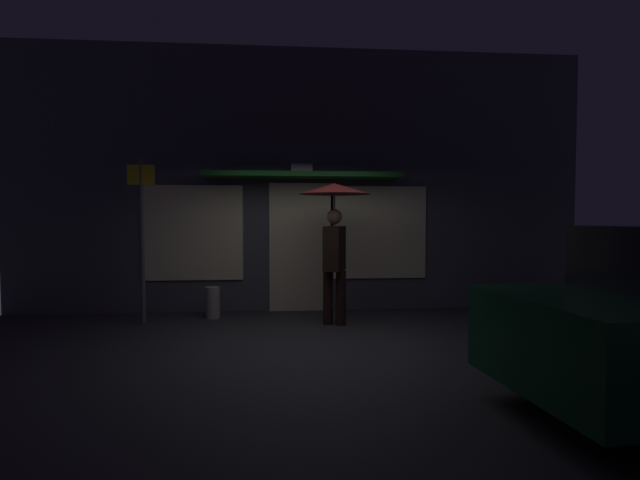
{
  "coord_description": "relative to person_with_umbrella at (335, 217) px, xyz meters",
  "views": [
    {
      "loc": [
        -0.42,
        -6.23,
        1.58
      ],
      "look_at": [
        0.22,
        1.0,
        1.27
      ],
      "focal_mm": 27.53,
      "sensor_mm": 36.0,
      "label": 1
    }
  ],
  "objects": [
    {
      "name": "ground_plane",
      "position": [
        -0.43,
        -1.0,
        -1.6
      ],
      "size": [
        18.0,
        18.0,
        0.0
      ],
      "primitive_type": "plane",
      "color": "#2D2D33"
    },
    {
      "name": "building_facade",
      "position": [
        -0.44,
        1.34,
        0.63
      ],
      "size": [
        9.9,
        1.0,
        4.51
      ],
      "color": "#4C4C56",
      "rests_on": "ground"
    },
    {
      "name": "person_with_umbrella",
      "position": [
        0.0,
        0.0,
        0.0
      ],
      "size": [
        1.07,
        1.07,
        2.11
      ],
      "rotation": [
        0.0,
        0.0,
        -1.94
      ],
      "color": "black",
      "rests_on": "ground"
    },
    {
      "name": "street_sign_post",
      "position": [
        -2.88,
        0.36,
        -0.19
      ],
      "size": [
        0.4,
        0.07,
        2.49
      ],
      "color": "#595B60",
      "rests_on": "ground"
    },
    {
      "name": "sidewalk_bollard",
      "position": [
        -1.88,
        0.65,
        -1.36
      ],
      "size": [
        0.23,
        0.23,
        0.5
      ],
      "primitive_type": "cylinder",
      "color": "#9E998E",
      "rests_on": "ground"
    }
  ]
}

